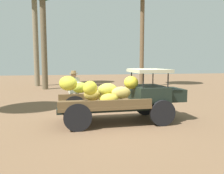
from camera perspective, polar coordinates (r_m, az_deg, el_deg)
ground_plane at (r=8.25m, az=2.42°, el=-8.55°), size 60.00×60.00×0.00m
truck at (r=7.91m, az=3.46°, el=-2.29°), size 4.52×1.89×1.88m
farmer at (r=9.16m, az=-9.68°, el=-0.65°), size 0.54×0.50×1.78m
loose_banana_bunch at (r=9.93m, az=-5.47°, el=-5.11°), size 0.53×0.62×0.32m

